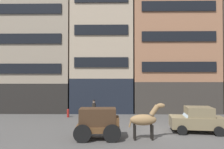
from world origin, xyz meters
name	(u,v)px	position (x,y,z in m)	size (l,w,h in m)	color
ground_plane	(161,131)	(0.00, 0.00, 0.00)	(120.00, 120.00, 0.00)	#4C4947
building_far_left	(37,41)	(-12.96, 9.24, 8.49)	(9.30, 5.59, 16.89)	black
building_center_left	(103,48)	(-4.93, 9.24, 7.53)	(7.46, 5.59, 14.95)	black
building_center_right	(172,53)	(3.45, 9.24, 6.97)	(10.01, 5.59, 13.84)	#38332D
cargo_wagon	(99,121)	(-4.50, -2.17, 1.15)	(2.96, 1.61, 1.98)	brown
draft_horse	(145,119)	(-1.55, -2.16, 1.27)	(2.35, 0.67, 2.30)	#937047
sedan_parked_curb	(197,120)	(2.48, -0.43, 0.91)	(3.86, 2.19, 1.83)	#7A6B4C
pedestrian_officer	(94,108)	(-5.48, 4.45, 0.98)	(0.51, 0.51, 1.79)	black
fire_hydrant_curbside	(68,113)	(-8.13, 5.03, 0.43)	(0.24, 0.24, 0.83)	maroon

